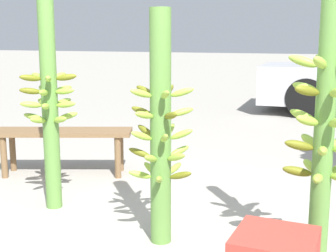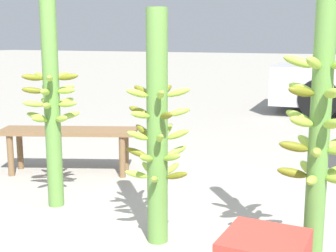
{
  "view_description": "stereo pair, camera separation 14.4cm",
  "coord_description": "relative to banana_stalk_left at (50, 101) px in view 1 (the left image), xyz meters",
  "views": [
    {
      "loc": [
        1.2,
        -2.43,
        1.3
      ],
      "look_at": [
        -0.15,
        0.64,
        0.67
      ],
      "focal_mm": 50.0,
      "sensor_mm": 36.0,
      "label": 1
    },
    {
      "loc": [
        1.33,
        -2.37,
        1.3
      ],
      "look_at": [
        -0.15,
        0.64,
        0.67
      ],
      "focal_mm": 50.0,
      "sensor_mm": 36.0,
      "label": 2
    }
  ],
  "objects": [
    {
      "name": "ground_plane",
      "position": [
        1.02,
        -0.41,
        -0.84
      ],
      "size": [
        80.0,
        80.0,
        0.0
      ],
      "primitive_type": "plane",
      "color": "#9E998E"
    },
    {
      "name": "banana_stalk_left",
      "position": [
        0.0,
        0.0,
        0.0
      ],
      "size": [
        0.44,
        0.44,
        1.67
      ],
      "color": "#5B8C3D",
      "rests_on": "ground_plane"
    },
    {
      "name": "banana_stalk_center",
      "position": [
        1.03,
        -0.24,
        -0.1
      ],
      "size": [
        0.43,
        0.42,
        1.48
      ],
      "color": "#5B8C3D",
      "rests_on": "ground_plane"
    },
    {
      "name": "banana_stalk_right",
      "position": [
        2.0,
        -0.2,
        0.03
      ],
      "size": [
        0.43,
        0.44,
        1.74
      ],
      "color": "#5B8C3D",
      "rests_on": "ground_plane"
    },
    {
      "name": "market_bench",
      "position": [
        -0.47,
        0.78,
        -0.47
      ],
      "size": [
        1.34,
        0.84,
        0.44
      ],
      "rotation": [
        0.0,
        0.0,
        0.41
      ],
      "color": "brown",
      "rests_on": "ground_plane"
    }
  ]
}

